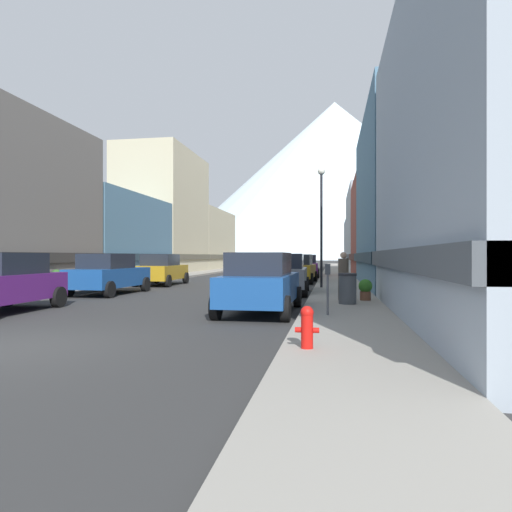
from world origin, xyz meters
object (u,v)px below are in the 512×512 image
object	(u,v)px
car_right_2	(299,268)
pedestrian_1	(104,271)
car_right_3	(306,266)
potted_plant_2	(132,271)
car_left_2	(162,270)
pedestrian_0	(343,278)
pedestrian_2	(161,267)
trash_bin_right	(347,288)
streetlamp_right	(321,209)
car_right_1	(285,274)
car_driving_1	(296,262)
car_left_1	(109,274)
car_right_0	(261,283)
parking_meter_near	(328,282)
potted_plant_1	(365,289)
fire_hydrant_near	(307,326)
potted_plant_0	(56,278)
car_driving_0	(298,262)

from	to	relation	value
car_right_2	pedestrian_1	size ratio (longest dim) A/B	2.75
car_right_3	potted_plant_2	distance (m)	13.53
car_left_2	pedestrian_0	size ratio (longest dim) A/B	2.67
pedestrian_2	trash_bin_right	bearing A→B (deg)	-51.10
pedestrian_2	pedestrian_0	bearing A→B (deg)	-49.11
trash_bin_right	streetlamp_right	xyz separation A→B (m)	(-1.00, 7.38, 3.34)
car_right_1	car_right_2	world-z (taller)	same
car_right_1	streetlamp_right	size ratio (longest dim) A/B	0.76
trash_bin_right	pedestrian_0	size ratio (longest dim) A/B	0.59
car_right_3	trash_bin_right	distance (m)	20.90
streetlamp_right	car_driving_1	bearing A→B (deg)	96.84
car_left_1	car_right_0	size ratio (longest dim) A/B	1.00
car_right_1	car_right_3	distance (m)	15.65
car_right_3	pedestrian_2	bearing A→B (deg)	-152.97
car_right_3	pedestrian_0	size ratio (longest dim) A/B	2.68
car_right_0	trash_bin_right	bearing A→B (deg)	32.87
car_right_1	pedestrian_2	bearing A→B (deg)	133.69
parking_meter_near	potted_plant_1	bearing A→B (deg)	73.01
car_left_2	potted_plant_1	bearing A→B (deg)	-37.89
pedestrian_1	potted_plant_1	bearing A→B (deg)	-25.50
car_right_0	parking_meter_near	bearing A→B (deg)	-31.41
pedestrian_2	streetlamp_right	distance (m)	14.56
car_right_0	streetlamp_right	bearing A→B (deg)	80.26
streetlamp_right	parking_meter_near	bearing A→B (deg)	-87.76
potted_plant_2	pedestrian_1	bearing A→B (deg)	-81.53
car_left_2	car_driving_1	size ratio (longest dim) A/B	1.02
car_right_2	streetlamp_right	bearing A→B (deg)	-75.17
car_left_1	car_left_2	world-z (taller)	same
car_right_0	fire_hydrant_near	bearing A→B (deg)	-73.10
trash_bin_right	potted_plant_0	xyz separation A→B (m)	(-13.35, 4.54, 0.00)
car_driving_1	potted_plant_1	distance (m)	37.79
pedestrian_0	car_right_2	bearing A→B (deg)	101.49
pedestrian_1	fire_hydrant_near	bearing A→B (deg)	-51.40
car_left_1	car_right_2	world-z (taller)	same
trash_bin_right	potted_plant_1	size ratio (longest dim) A/B	1.34
trash_bin_right	car_driving_1	bearing A→B (deg)	97.01
car_left_1	car_right_0	xyz separation A→B (m)	(7.60, -5.21, 0.00)
car_driving_0	potted_plant_1	size ratio (longest dim) A/B	6.04
car_right_1	pedestrian_2	distance (m)	14.55
car_right_0	car_driving_0	bearing A→B (deg)	92.87
car_driving_0	parking_meter_near	xyz separation A→B (m)	(4.15, -45.08, 0.11)
car_left_2	pedestrian_0	distance (m)	13.15
car_right_0	streetlamp_right	world-z (taller)	streetlamp_right
car_driving_0	car_driving_1	xyz separation A→B (m)	(0.00, -3.58, 0.00)
potted_plant_0	potted_plant_1	world-z (taller)	potted_plant_0
fire_hydrant_near	potted_plant_2	distance (m)	23.30
pedestrian_0	pedestrian_2	distance (m)	19.10
parking_meter_near	pedestrian_2	world-z (taller)	pedestrian_2
car_right_1	fire_hydrant_near	xyz separation A→B (m)	(1.65, -12.17, -0.37)
car_left_1	car_driving_1	world-z (taller)	same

